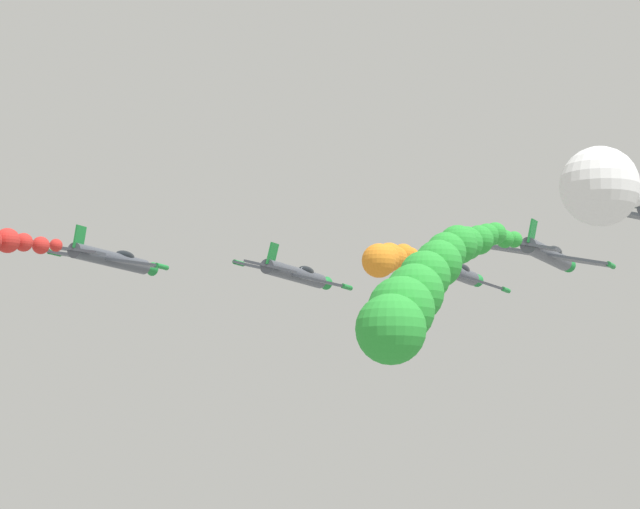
% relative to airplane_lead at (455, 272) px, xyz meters
% --- Properties ---
extents(airplane_lead, '(9.09, 10.35, 3.66)m').
position_rel_airplane_lead_xyz_m(airplane_lead, '(0.00, 0.00, 0.00)').
color(airplane_lead, '#474C56').
extents(smoke_trail_lead, '(2.79, 12.85, 3.25)m').
position_rel_airplane_lead_xyz_m(smoke_trail_lead, '(0.70, -15.03, -1.04)').
color(smoke_trail_lead, orange).
extents(airplane_left_inner, '(9.34, 10.35, 3.20)m').
position_rel_airplane_lead_xyz_m(airplane_left_inner, '(-9.31, -9.07, -0.78)').
color(airplane_left_inner, '#474C56').
extents(airplane_right_inner, '(9.42, 10.35, 3.02)m').
position_rel_airplane_lead_xyz_m(airplane_right_inner, '(10.01, -9.25, -0.57)').
color(airplane_right_inner, '#474C56').
extents(smoke_trail_right_inner, '(4.23, 28.34, 10.36)m').
position_rel_airplane_lead_xyz_m(smoke_trail_right_inner, '(11.27, -36.45, -5.96)').
color(smoke_trail_right_inner, green).
extents(airplane_left_outer, '(9.48, 10.35, 2.83)m').
position_rel_airplane_lead_xyz_m(airplane_left_outer, '(-19.37, -18.44, -0.27)').
color(airplane_left_outer, '#474C56').
extents(smoke_trail_right_outer, '(5.42, 24.55, 5.83)m').
position_rel_airplane_lead_xyz_m(smoke_trail_right_outer, '(22.21, -43.91, -3.08)').
color(smoke_trail_right_outer, white).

